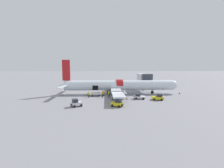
# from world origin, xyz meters

# --- Properties ---
(ground_plane) EXTENTS (500.00, 500.00, 0.00)m
(ground_plane) POSITION_xyz_m (0.00, 0.00, 0.00)
(ground_plane) COLOR gray
(jet_bridge_stub) EXTENTS (3.41, 10.73, 6.19)m
(jet_bridge_stub) POSITION_xyz_m (10.78, 13.44, 4.57)
(jet_bridge_stub) COLOR #4C4C51
(jet_bridge_stub) RESTS_ON ground_plane
(airplane) EXTENTS (37.15, 30.51, 10.65)m
(airplane) POSITION_xyz_m (0.91, 7.49, 2.65)
(airplane) COLOR silver
(airplane) RESTS_ON ground_plane
(baggage_tug_lead) EXTENTS (2.73, 2.38, 1.75)m
(baggage_tug_lead) POSITION_xyz_m (-0.39, -7.52, 0.72)
(baggage_tug_lead) COLOR yellow
(baggage_tug_lead) RESTS_ON ground_plane
(baggage_tug_mid) EXTENTS (3.07, 2.28, 1.42)m
(baggage_tug_mid) POSITION_xyz_m (6.06, -0.02, 0.62)
(baggage_tug_mid) COLOR white
(baggage_tug_mid) RESTS_ON ground_plane
(baggage_tug_rear) EXTENTS (3.07, 2.46, 1.61)m
(baggage_tug_rear) POSITION_xyz_m (10.66, -1.42, 0.70)
(baggage_tug_rear) COLOR yellow
(baggage_tug_rear) RESTS_ON ground_plane
(baggage_tug_spare) EXTENTS (2.70, 2.49, 1.68)m
(baggage_tug_spare) POSITION_xyz_m (-9.24, -6.97, 0.70)
(baggage_tug_spare) COLOR silver
(baggage_tug_spare) RESTS_ON ground_plane
(baggage_cart_loading) EXTENTS (3.66, 1.73, 1.16)m
(baggage_cart_loading) POSITION_xyz_m (-5.72, 4.18, 0.58)
(baggage_cart_loading) COLOR silver
(baggage_cart_loading) RESTS_ON ground_plane
(ground_crew_loader_a) EXTENTS (0.54, 0.38, 1.57)m
(ground_crew_loader_a) POSITION_xyz_m (-3.45, 4.83, 0.82)
(ground_crew_loader_a) COLOR #2D2D33
(ground_crew_loader_a) RESTS_ON ground_plane
(ground_crew_loader_b) EXTENTS (0.60, 0.48, 1.73)m
(ground_crew_loader_b) POSITION_xyz_m (-7.55, 2.52, 0.91)
(ground_crew_loader_b) COLOR #1E2338
(ground_crew_loader_b) RESTS_ON ground_plane
(ground_crew_driver) EXTENTS (0.53, 0.62, 1.81)m
(ground_crew_driver) POSITION_xyz_m (-2.00, 2.46, 0.95)
(ground_crew_driver) COLOR #2D2D33
(ground_crew_driver) RESTS_ON ground_plane
(ground_crew_supervisor) EXTENTS (0.57, 0.56, 1.78)m
(ground_crew_supervisor) POSITION_xyz_m (-3.77, 2.54, 0.93)
(ground_crew_supervisor) COLOR #1E2338
(ground_crew_supervisor) RESTS_ON ground_plane
(suitcase_on_tarmac_upright) EXTENTS (0.57, 0.41, 0.80)m
(suitcase_on_tarmac_upright) POSITION_xyz_m (-8.11, 4.96, 0.35)
(suitcase_on_tarmac_upright) COLOR olive
(suitcase_on_tarmac_upright) RESTS_ON ground_plane
(safety_cone_nose) EXTENTS (0.62, 0.62, 0.69)m
(safety_cone_nose) POSITION_xyz_m (20.55, 6.91, 0.32)
(safety_cone_nose) COLOR black
(safety_cone_nose) RESTS_ON ground_plane
(safety_cone_engine_left) EXTENTS (0.47, 0.47, 0.75)m
(safety_cone_engine_left) POSITION_xyz_m (0.69, -7.69, 0.35)
(safety_cone_engine_left) COLOR black
(safety_cone_engine_left) RESTS_ON ground_plane
(safety_cone_wingtip) EXTENTS (0.52, 0.52, 0.72)m
(safety_cone_wingtip) POSITION_xyz_m (2.71, -0.35, 0.34)
(safety_cone_wingtip) COLOR black
(safety_cone_wingtip) RESTS_ON ground_plane
(safety_cone_tail) EXTENTS (0.58, 0.58, 0.62)m
(safety_cone_tail) POSITION_xyz_m (-16.09, 6.53, 0.29)
(safety_cone_tail) COLOR black
(safety_cone_tail) RESTS_ON ground_plane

